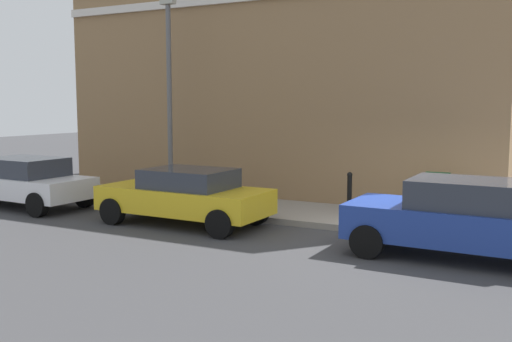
{
  "coord_description": "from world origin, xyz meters",
  "views": [
    {
      "loc": [
        -11.64,
        -3.07,
        2.89
      ],
      "look_at": [
        1.13,
        3.68,
        1.2
      ],
      "focal_mm": 40.61,
      "sensor_mm": 36.0,
      "label": 1
    }
  ],
  "objects_px": {
    "utility_cabinet": "(436,199)",
    "car_yellow": "(185,195)",
    "car_blue": "(470,219)",
    "bollard_near_cabinet": "(349,191)",
    "car_white": "(22,181)",
    "lamppost": "(169,89)"
  },
  "relations": [
    {
      "from": "car_white",
      "to": "utility_cabinet",
      "type": "bearing_deg",
      "value": -165.11
    },
    {
      "from": "car_white",
      "to": "utility_cabinet",
      "type": "distance_m",
      "value": 11.1
    },
    {
      "from": "car_yellow",
      "to": "utility_cabinet",
      "type": "relative_size",
      "value": 3.62
    },
    {
      "from": "car_white",
      "to": "bollard_near_cabinet",
      "type": "relative_size",
      "value": 4.23
    },
    {
      "from": "bollard_near_cabinet",
      "to": "car_blue",
      "type": "bearing_deg",
      "value": -129.3
    },
    {
      "from": "car_white",
      "to": "bollard_near_cabinet",
      "type": "xyz_separation_m",
      "value": [
        2.64,
        -8.68,
        -0.02
      ]
    },
    {
      "from": "utility_cabinet",
      "to": "bollard_near_cabinet",
      "type": "bearing_deg",
      "value": 87.31
    },
    {
      "from": "car_blue",
      "to": "car_yellow",
      "type": "relative_size",
      "value": 1.08
    },
    {
      "from": "car_yellow",
      "to": "utility_cabinet",
      "type": "bearing_deg",
      "value": -155.06
    },
    {
      "from": "car_blue",
      "to": "bollard_near_cabinet",
      "type": "bearing_deg",
      "value": -38.25
    },
    {
      "from": "car_white",
      "to": "lamppost",
      "type": "bearing_deg",
      "value": -140.68
    },
    {
      "from": "utility_cabinet",
      "to": "bollard_near_cabinet",
      "type": "xyz_separation_m",
      "value": [
        0.1,
        2.13,
        0.02
      ]
    },
    {
      "from": "car_yellow",
      "to": "bollard_near_cabinet",
      "type": "relative_size",
      "value": 4.01
    },
    {
      "from": "car_blue",
      "to": "utility_cabinet",
      "type": "distance_m",
      "value": 2.74
    },
    {
      "from": "utility_cabinet",
      "to": "car_blue",
      "type": "bearing_deg",
      "value": -156.92
    },
    {
      "from": "car_white",
      "to": "bollard_near_cabinet",
      "type": "height_order",
      "value": "car_white"
    },
    {
      "from": "car_yellow",
      "to": "utility_cabinet",
      "type": "xyz_separation_m",
      "value": [
        2.4,
        -5.37,
        -0.03
      ]
    },
    {
      "from": "car_white",
      "to": "lamppost",
      "type": "relative_size",
      "value": 0.77
    },
    {
      "from": "utility_cabinet",
      "to": "car_yellow",
      "type": "bearing_deg",
      "value": 114.11
    },
    {
      "from": "car_yellow",
      "to": "car_white",
      "type": "relative_size",
      "value": 0.95
    },
    {
      "from": "utility_cabinet",
      "to": "bollard_near_cabinet",
      "type": "relative_size",
      "value": 1.11
    },
    {
      "from": "car_white",
      "to": "utility_cabinet",
      "type": "xyz_separation_m",
      "value": [
        2.54,
        -10.81,
        -0.05
      ]
    }
  ]
}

